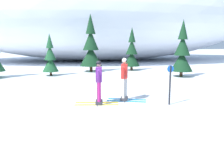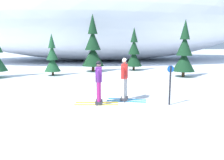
{
  "view_description": "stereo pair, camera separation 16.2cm",
  "coord_description": "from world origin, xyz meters",
  "px_view_note": "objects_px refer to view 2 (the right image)",
  "views": [
    {
      "loc": [
        -1.14,
        -9.12,
        2.54
      ],
      "look_at": [
        0.64,
        0.3,
        0.95
      ],
      "focal_mm": 37.52,
      "sensor_mm": 36.0,
      "label": 1
    },
    {
      "loc": [
        -0.98,
        -9.15,
        2.54
      ],
      "look_at": [
        0.64,
        0.3,
        0.95
      ],
      "focal_mm": 37.52,
      "sensor_mm": 36.0,
      "label": 2
    }
  ],
  "objects_px": {
    "pine_tree_center": "(93,48)",
    "trail_marker_post": "(170,83)",
    "skier_red_jacket": "(125,78)",
    "pine_tree_center_left": "(52,58)",
    "pine_tree_center_right": "(134,52)",
    "pine_tree_far_right": "(184,53)",
    "skier_purple_jacket": "(99,82)"
  },
  "relations": [
    {
      "from": "skier_red_jacket",
      "to": "pine_tree_center",
      "type": "xyz_separation_m",
      "value": [
        -0.44,
        10.15,
        1.03
      ]
    },
    {
      "from": "pine_tree_center_right",
      "to": "trail_marker_post",
      "type": "relative_size",
      "value": 2.34
    },
    {
      "from": "pine_tree_center_left",
      "to": "pine_tree_center",
      "type": "distance_m",
      "value": 3.78
    },
    {
      "from": "pine_tree_center_right",
      "to": "skier_red_jacket",
      "type": "bearing_deg",
      "value": -107.08
    },
    {
      "from": "skier_red_jacket",
      "to": "pine_tree_center",
      "type": "relative_size",
      "value": 0.38
    },
    {
      "from": "skier_purple_jacket",
      "to": "trail_marker_post",
      "type": "xyz_separation_m",
      "value": [
        2.8,
        -0.6,
        -0.03
      ]
    },
    {
      "from": "skier_purple_jacket",
      "to": "trail_marker_post",
      "type": "relative_size",
      "value": 1.15
    },
    {
      "from": "skier_red_jacket",
      "to": "trail_marker_post",
      "type": "xyz_separation_m",
      "value": [
        1.64,
        -0.99,
        -0.08
      ]
    },
    {
      "from": "skier_red_jacket",
      "to": "pine_tree_center_right",
      "type": "height_order",
      "value": "pine_tree_center_right"
    },
    {
      "from": "pine_tree_center_left",
      "to": "trail_marker_post",
      "type": "distance_m",
      "value": 10.67
    },
    {
      "from": "skier_red_jacket",
      "to": "pine_tree_far_right",
      "type": "height_order",
      "value": "pine_tree_far_right"
    },
    {
      "from": "skier_red_jacket",
      "to": "pine_tree_center_left",
      "type": "xyz_separation_m",
      "value": [
        -3.64,
        8.28,
        0.32
      ]
    },
    {
      "from": "skier_red_jacket",
      "to": "pine_tree_center_left",
      "type": "height_order",
      "value": "pine_tree_center_left"
    },
    {
      "from": "skier_red_jacket",
      "to": "pine_tree_center_right",
      "type": "relative_size",
      "value": 0.49
    },
    {
      "from": "skier_purple_jacket",
      "to": "pine_tree_center",
      "type": "bearing_deg",
      "value": 86.05
    },
    {
      "from": "pine_tree_center_left",
      "to": "pine_tree_center_right",
      "type": "height_order",
      "value": "pine_tree_center_right"
    },
    {
      "from": "skier_purple_jacket",
      "to": "pine_tree_center_left",
      "type": "xyz_separation_m",
      "value": [
        -2.48,
        8.66,
        0.37
      ]
    },
    {
      "from": "trail_marker_post",
      "to": "pine_tree_far_right",
      "type": "bearing_deg",
      "value": 59.76
    },
    {
      "from": "skier_purple_jacket",
      "to": "trail_marker_post",
      "type": "height_order",
      "value": "skier_purple_jacket"
    },
    {
      "from": "pine_tree_far_right",
      "to": "skier_purple_jacket",
      "type": "bearing_deg",
      "value": -137.11
    },
    {
      "from": "pine_tree_center_left",
      "to": "skier_purple_jacket",
      "type": "bearing_deg",
      "value": -74.03
    },
    {
      "from": "pine_tree_center",
      "to": "pine_tree_center_left",
      "type": "bearing_deg",
      "value": -149.75
    },
    {
      "from": "skier_purple_jacket",
      "to": "skier_red_jacket",
      "type": "relative_size",
      "value": 0.99
    },
    {
      "from": "skier_purple_jacket",
      "to": "pine_tree_center",
      "type": "height_order",
      "value": "pine_tree_center"
    },
    {
      "from": "pine_tree_center_right",
      "to": "trail_marker_post",
      "type": "height_order",
      "value": "pine_tree_center_right"
    },
    {
      "from": "skier_purple_jacket",
      "to": "pine_tree_center_right",
      "type": "relative_size",
      "value": 0.49
    },
    {
      "from": "skier_red_jacket",
      "to": "pine_tree_center_right",
      "type": "distance_m",
      "value": 10.84
    },
    {
      "from": "pine_tree_center",
      "to": "trail_marker_post",
      "type": "bearing_deg",
      "value": -79.45
    },
    {
      "from": "pine_tree_center_left",
      "to": "pine_tree_center",
      "type": "relative_size",
      "value": 0.65
    },
    {
      "from": "pine_tree_center",
      "to": "skier_red_jacket",
      "type": "bearing_deg",
      "value": -87.54
    },
    {
      "from": "skier_purple_jacket",
      "to": "trail_marker_post",
      "type": "distance_m",
      "value": 2.86
    },
    {
      "from": "pine_tree_center_right",
      "to": "trail_marker_post",
      "type": "xyz_separation_m",
      "value": [
        -1.54,
        -11.33,
        -0.66
      ]
    }
  ]
}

